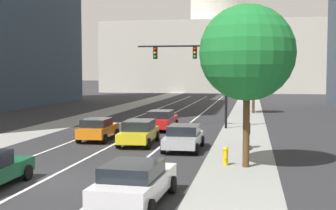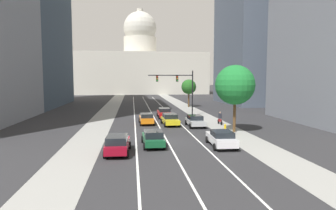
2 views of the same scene
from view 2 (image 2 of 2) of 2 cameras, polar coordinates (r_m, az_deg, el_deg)
ground_plane at (r=68.56m, az=-3.99°, el=-0.02°), size 400.00×400.00×0.00m
sidewalk_left at (r=63.66m, az=-10.86°, el=-0.49°), size 3.54×130.00×0.01m
sidewalk_right at (r=64.48m, az=3.24°, el=-0.34°), size 3.54×130.00×0.01m
lane_stripe_left at (r=53.56m, az=-6.45°, el=-1.48°), size 0.16×90.00×0.01m
lane_stripe_center at (r=53.66m, az=-3.19°, el=-1.44°), size 0.16×90.00×0.01m
lane_stripe_right at (r=53.94m, az=0.05°, el=-1.40°), size 0.16×90.00×0.01m
capitol_building at (r=124.95m, az=-5.31°, el=7.00°), size 51.70×27.66×34.27m
car_white at (r=27.48m, az=10.15°, el=-6.24°), size 2.25×4.75×1.47m
car_silver at (r=38.28m, az=5.22°, el=-3.00°), size 2.07×4.41×1.43m
car_red at (r=46.40m, az=-0.74°, el=-1.47°), size 2.05×4.73×1.56m
car_yellow at (r=39.24m, az=0.38°, el=-2.72°), size 2.19×4.80×1.50m
car_orange at (r=40.07m, az=-4.15°, el=-2.58°), size 2.03×4.21×1.48m
car_crimson at (r=24.82m, az=-9.60°, el=-7.33°), size 2.13×4.50×1.59m
car_green at (r=27.24m, az=-2.86°, el=-6.30°), size 2.03×4.57×1.48m
traffic_signal_mast at (r=48.53m, az=2.18°, el=3.92°), size 7.34×0.39×7.38m
fire_hydrant at (r=35.09m, az=10.85°, el=-4.28°), size 0.26×0.35×0.91m
cyclist at (r=40.25m, az=9.91°, el=-2.51°), size 0.38×1.70×1.72m
street_tree_mid_right at (r=34.66m, az=12.68°, el=3.75°), size 4.51×4.51×7.66m
street_tree_far_right at (r=63.79m, az=3.98°, el=3.46°), size 3.15×3.15×5.89m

